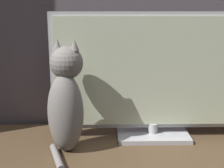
# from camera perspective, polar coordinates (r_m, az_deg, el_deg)

# --- Properties ---
(tv) EXTENTS (0.91, 0.19, 0.56)m
(tv) POSITION_cam_1_polar(r_m,az_deg,el_deg) (1.38, 7.78, 1.35)
(tv) COLOR #B7B7BC
(tv) RESTS_ON tv_stand
(cat) EXTENTS (0.18, 0.30, 0.46)m
(cat) POSITION_cam_1_polar(r_m,az_deg,el_deg) (1.27, -8.40, -3.06)
(cat) COLOR gray
(cat) RESTS_ON tv_stand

